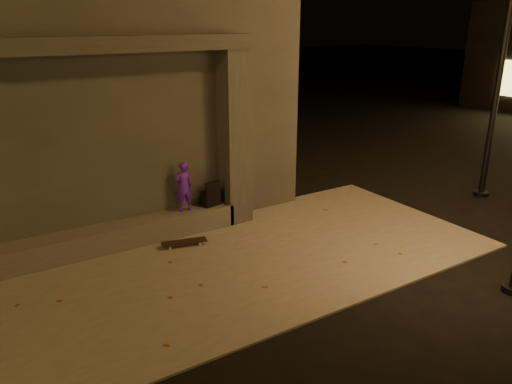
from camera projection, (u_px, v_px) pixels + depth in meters
ground at (264, 331)px, 7.08m from camera, size 120.00×120.00×0.00m
sidewalk at (201, 272)px, 8.67m from camera, size 11.00×4.40×0.04m
building at (65, 95)px, 10.90m from camera, size 9.00×5.10×5.22m
ledge at (86, 243)px, 9.23m from camera, size 6.00×0.55×0.45m
column at (235, 139)px, 10.32m from camera, size 0.55×0.55×3.60m
canopy at (121, 44)px, 8.62m from camera, size 5.00×0.70×0.28m
skateboarder at (184, 187)px, 10.00m from camera, size 0.39×0.27×1.03m
backpack at (210, 197)px, 10.41m from camera, size 0.41×0.30×0.53m
skateboard at (184, 242)px, 9.60m from camera, size 0.90×0.43×0.10m
street_lamp_2 at (510, 11)px, 11.08m from camera, size 0.36×0.36×7.70m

